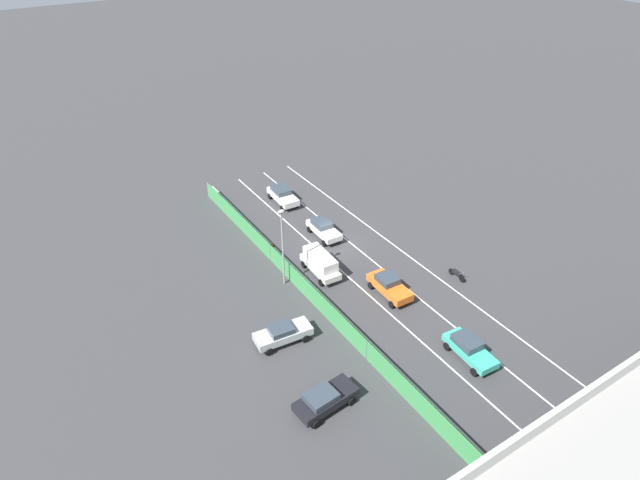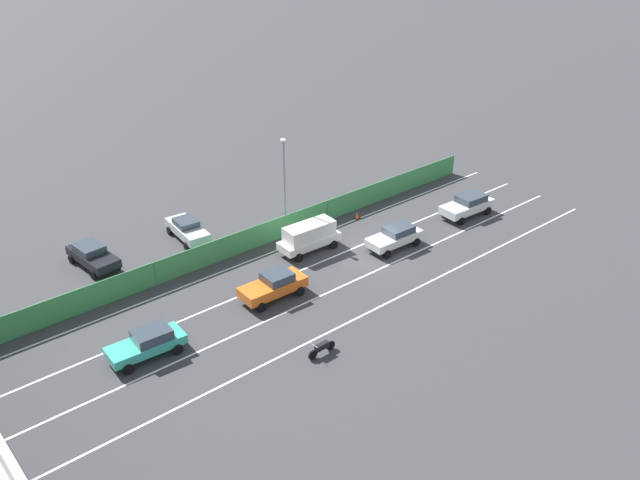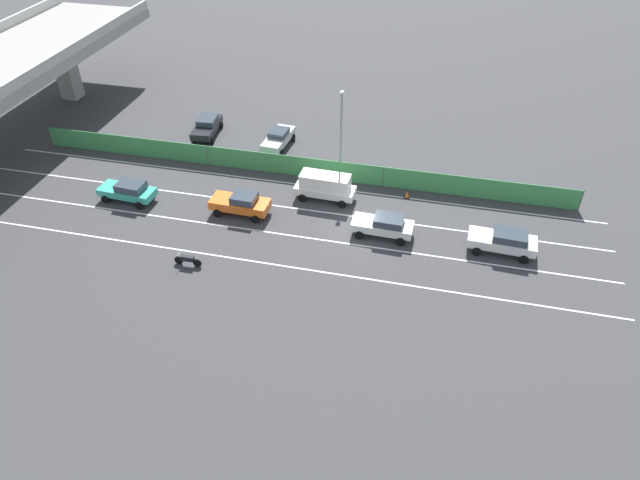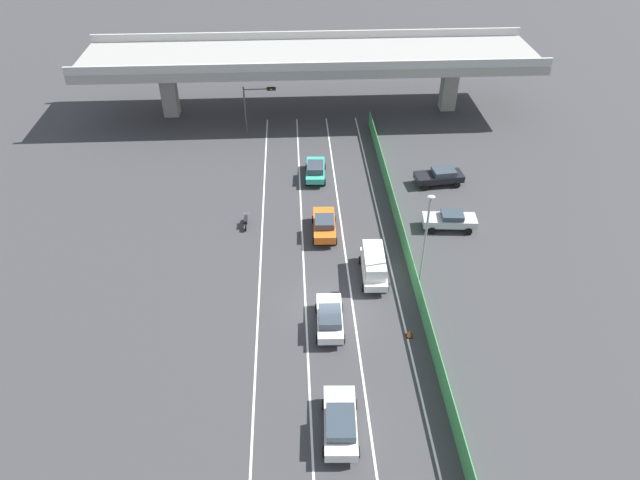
% 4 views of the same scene
% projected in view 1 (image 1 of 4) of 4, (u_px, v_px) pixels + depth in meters
% --- Properties ---
extents(ground_plane, '(300.00, 300.00, 0.00)m').
position_uv_depth(ground_plane, '(332.00, 245.00, 54.16)').
color(ground_plane, '#38383A').
extents(lane_line_left_edge, '(0.14, 49.49, 0.01)m').
position_uv_depth(lane_line_left_edge, '(417.00, 262.00, 51.70)').
color(lane_line_left_edge, silver).
rests_on(lane_line_left_edge, ground).
extents(lane_line_mid_left, '(0.14, 49.49, 0.01)m').
position_uv_depth(lane_line_mid_left, '(388.00, 273.00, 50.17)').
color(lane_line_mid_left, silver).
rests_on(lane_line_mid_left, ground).
extents(lane_line_mid_right, '(0.14, 49.49, 0.01)m').
position_uv_depth(lane_line_mid_right, '(358.00, 286.00, 48.64)').
color(lane_line_mid_right, silver).
rests_on(lane_line_mid_right, ground).
extents(lane_line_right_edge, '(0.14, 49.49, 0.01)m').
position_uv_depth(lane_line_right_edge, '(326.00, 299.00, 47.11)').
color(lane_line_right_edge, silver).
rests_on(lane_line_right_edge, ground).
extents(green_fence, '(0.10, 45.59, 1.78)m').
position_uv_depth(green_fence, '(313.00, 296.00, 46.02)').
color(green_fence, '#3D8E4C').
rests_on(green_fence, ground).
extents(car_hatchback_white, '(2.25, 4.72, 1.69)m').
position_uv_depth(car_hatchback_white, '(283.00, 195.00, 60.85)').
color(car_hatchback_white, silver).
rests_on(car_hatchback_white, ground).
extents(car_sedan_white, '(2.06, 4.42, 1.63)m').
position_uv_depth(car_sedan_white, '(323.00, 228.00, 55.01)').
color(car_sedan_white, white).
rests_on(car_sedan_white, ground).
extents(car_taxi_orange, '(2.12, 4.53, 1.72)m').
position_uv_depth(car_taxi_orange, '(389.00, 285.00, 47.17)').
color(car_taxi_orange, orange).
rests_on(car_taxi_orange, ground).
extents(car_van_white, '(2.10, 4.77, 2.14)m').
position_uv_depth(car_van_white, '(320.00, 262.00, 49.53)').
color(car_van_white, silver).
rests_on(car_van_white, ground).
extents(car_taxi_teal, '(2.19, 4.52, 1.61)m').
position_uv_depth(car_taxi_teal, '(469.00, 348.00, 40.86)').
color(car_taxi_teal, teal).
rests_on(car_taxi_teal, ground).
extents(motorcycle, '(0.60, 1.95, 0.93)m').
position_uv_depth(motorcycle, '(457.00, 274.00, 49.35)').
color(motorcycle, black).
rests_on(motorcycle, ground).
extents(parked_wagon_silver, '(4.63, 2.24, 1.57)m').
position_uv_depth(parked_wagon_silver, '(283.00, 333.00, 42.24)').
color(parked_wagon_silver, '#B2B5B7').
rests_on(parked_wagon_silver, ground).
extents(parked_sedan_dark, '(4.66, 2.42, 1.58)m').
position_uv_depth(parked_sedan_dark, '(325.00, 399.00, 36.84)').
color(parked_sedan_dark, black).
rests_on(parked_sedan_dark, ground).
extents(street_lamp, '(0.60, 0.36, 7.58)m').
position_uv_depth(street_lamp, '(282.00, 241.00, 46.46)').
color(street_lamp, gray).
rests_on(street_lamp, ground).
extents(traffic_cone, '(0.47, 0.47, 0.55)m').
position_uv_depth(traffic_cone, '(272.00, 244.00, 53.75)').
color(traffic_cone, orange).
rests_on(traffic_cone, ground).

